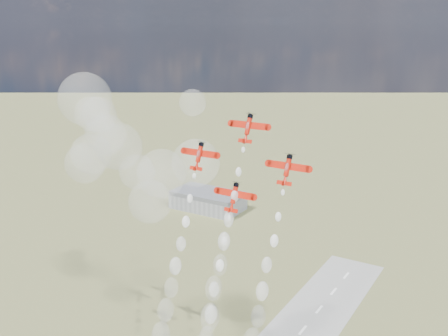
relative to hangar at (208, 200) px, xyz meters
name	(u,v)px	position (x,y,z in m)	size (l,w,h in m)	color
hangar	(208,200)	(0.00, 0.00, 0.00)	(50.00, 28.00, 13.00)	gray
plane_lead	(248,128)	(120.98, -165.30, 94.10)	(12.78, 6.02, 8.64)	#BB1809
plane_left	(199,156)	(105.86, -169.47, 84.37)	(12.78, 6.02, 8.64)	#BB1809
plane_right	(287,169)	(136.11, -169.47, 84.37)	(12.78, 6.02, 8.64)	#BB1809
plane_slot	(234,197)	(120.98, -173.63, 74.63)	(12.78, 6.02, 8.64)	#BB1809
smoke_trail_lead	(217,281)	(121.01, -183.73, 51.39)	(5.66, 23.16, 49.23)	white
smoke_trail_left	(168,302)	(105.73, -187.60, 41.74)	(5.10, 22.35, 49.15)	white
smoke_trail_right	(254,331)	(135.78, -187.50, 41.44)	(5.10, 22.27, 49.14)	white
drifted_smoke_cloud	(123,147)	(64.81, -158.83, 80.08)	(64.13, 36.58, 53.57)	white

